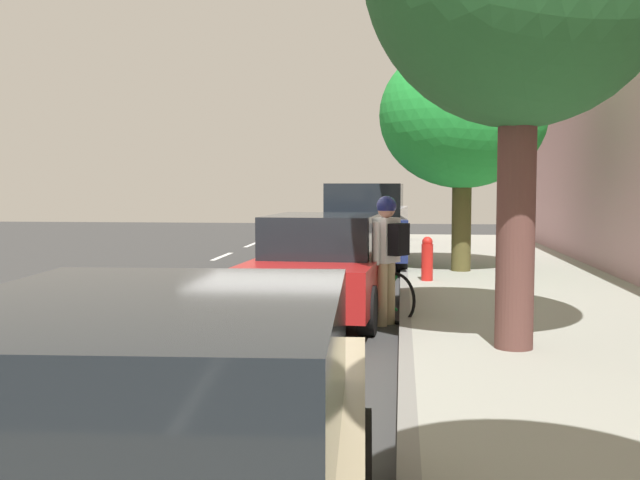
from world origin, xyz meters
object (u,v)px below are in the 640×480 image
object	(u,v)px
parked_suv_silver_far	(373,214)
parked_sedan_red_second	(324,266)
fire_hydrant	(427,258)
street_tree_far_end	(463,116)
parked_suv_dark_blue_mid	(361,224)
bicycle_at_curb	(373,293)
cyclist_with_backpack	(388,246)

from	to	relation	value
parked_suv_silver_far	parked_sedan_red_second	bearing A→B (deg)	-91.15
parked_sedan_red_second	fire_hydrant	distance (m)	3.68
fire_hydrant	parked_sedan_red_second	bearing A→B (deg)	-116.56
fire_hydrant	street_tree_far_end	bearing A→B (deg)	66.36
parked_suv_dark_blue_mid	fire_hydrant	bearing A→B (deg)	-67.71
parked_suv_dark_blue_mid	bicycle_at_curb	xyz separation A→B (m)	(0.56, -7.03, -0.64)
parked_suv_dark_blue_mid	bicycle_at_curb	world-z (taller)	parked_suv_dark_blue_mid
bicycle_at_curb	cyclist_with_backpack	size ratio (longest dim) A/B	0.73
parked_suv_dark_blue_mid	street_tree_far_end	bearing A→B (deg)	-38.94
parked_suv_dark_blue_mid	cyclist_with_backpack	size ratio (longest dim) A/B	2.66
fire_hydrant	parked_suv_silver_far	bearing A→B (deg)	98.25
parked_sedan_red_second	parked_suv_silver_far	world-z (taller)	parked_suv_silver_far
parked_suv_silver_far	bicycle_at_curb	distance (m)	13.07
parked_suv_silver_far	cyclist_with_backpack	xyz separation A→B (m)	(0.71, -13.51, 0.09)
street_tree_far_end	bicycle_at_curb	bearing A→B (deg)	-107.62
bicycle_at_curb	parked_sedan_red_second	bearing A→B (deg)	165.22
parked_sedan_red_second	bicycle_at_curb	size ratio (longest dim) A/B	3.39
bicycle_at_curb	fire_hydrant	distance (m)	3.60
cyclist_with_backpack	fire_hydrant	distance (m)	4.04
bicycle_at_curb	street_tree_far_end	distance (m)	6.27
parked_sedan_red_second	street_tree_far_end	xyz separation A→B (m)	(2.41, 5.04, 2.65)
parked_suv_dark_blue_mid	street_tree_far_end	xyz separation A→B (m)	(2.22, -1.79, 2.37)
parked_suv_dark_blue_mid	street_tree_far_end	world-z (taller)	street_tree_far_end
parked_suv_silver_far	bicycle_at_curb	size ratio (longest dim) A/B	3.63
parked_suv_silver_far	street_tree_far_end	size ratio (longest dim) A/B	1.00
street_tree_far_end	parked_suv_silver_far	bearing A→B (deg)	105.42
parked_sedan_red_second	bicycle_at_curb	bearing A→B (deg)	-14.78
parked_suv_dark_blue_mid	cyclist_with_backpack	xyz separation A→B (m)	(0.78, -7.49, 0.09)
parked_suv_dark_blue_mid	parked_suv_silver_far	xyz separation A→B (m)	(0.07, 6.01, 0.00)
parked_sedan_red_second	parked_suv_dark_blue_mid	distance (m)	6.84
parked_suv_dark_blue_mid	fire_hydrant	xyz separation A→B (m)	(1.45, -3.55, -0.46)
parked_suv_dark_blue_mid	cyclist_with_backpack	distance (m)	7.53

